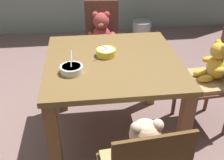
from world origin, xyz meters
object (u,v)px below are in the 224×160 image
teddy_chair_near_right (212,74)px  teddy_chair_far_center (101,38)px  porridge_bowl_white_near_left (72,69)px  porridge_bowl_yellow_center (106,52)px  dining_table (113,75)px  metal_pail (142,30)px

teddy_chair_near_right → teddy_chair_far_center: 1.16m
teddy_chair_near_right → porridge_bowl_white_near_left: porridge_bowl_white_near_left is taller
teddy_chair_far_center → porridge_bowl_yellow_center: size_ratio=6.24×
dining_table → porridge_bowl_white_near_left: 0.38m
porridge_bowl_white_near_left → metal_pail: size_ratio=0.57×
porridge_bowl_white_near_left → porridge_bowl_yellow_center: 0.34m
porridge_bowl_white_near_left → dining_table: bearing=27.9°
porridge_bowl_white_near_left → teddy_chair_near_right: bearing=11.0°
teddy_chair_near_right → dining_table: bearing=0.4°
teddy_chair_far_center → metal_pail: teddy_chair_far_center is taller
dining_table → metal_pail: bearing=71.5°
teddy_chair_near_right → porridge_bowl_white_near_left: bearing=7.1°
teddy_chair_far_center → metal_pail: 1.56m
porridge_bowl_yellow_center → teddy_chair_far_center: bearing=88.0°
teddy_chair_near_right → porridge_bowl_yellow_center: bearing=-4.1°
teddy_chair_far_center → porridge_bowl_yellow_center: 0.81m
porridge_bowl_white_near_left → metal_pail: (1.02, 2.31, -0.65)m
porridge_bowl_yellow_center → metal_pail: size_ratio=0.51×
teddy_chair_far_center → porridge_bowl_white_near_left: (-0.28, -1.00, 0.20)m
dining_table → teddy_chair_far_center: 0.85m
dining_table → porridge_bowl_yellow_center: size_ratio=6.67×
teddy_chair_near_right → teddy_chair_far_center: bearing=-46.2°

